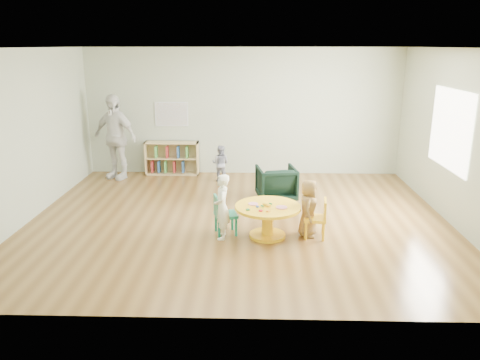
{
  "coord_description": "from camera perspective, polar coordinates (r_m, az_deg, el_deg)",
  "views": [
    {
      "loc": [
        0.24,
        -7.42,
        2.84
      ],
      "look_at": [
        0.03,
        -0.3,
        0.78
      ],
      "focal_mm": 35.0,
      "sensor_mm": 36.0,
      "label": 1
    }
  ],
  "objects": [
    {
      "name": "child_left",
      "position": [
        7.04,
        -2.23,
        -3.28
      ],
      "size": [
        0.26,
        0.38,
        1.0
      ],
      "primitive_type": "imported",
      "rotation": [
        0.0,
        0.0,
        -1.51
      ],
      "color": "white",
      "rests_on": "ground"
    },
    {
      "name": "armchair",
      "position": [
        8.84,
        4.45,
        -0.42
      ],
      "size": [
        0.81,
        0.82,
        0.65
      ],
      "primitive_type": "imported",
      "rotation": [
        0.0,
        0.0,
        3.31
      ],
      "color": "black",
      "rests_on": "ground"
    },
    {
      "name": "room",
      "position": [
        7.49,
        -0.09,
        8.88
      ],
      "size": [
        7.1,
        7.0,
        2.8
      ],
      "color": "brown",
      "rests_on": "ground"
    },
    {
      "name": "kid_chair_left",
      "position": [
        7.24,
        -2.1,
        -4.14
      ],
      "size": [
        0.41,
        0.41,
        0.62
      ],
      "rotation": [
        0.0,
        0.0,
        -1.3
      ],
      "color": "#178364",
      "rests_on": "ground"
    },
    {
      "name": "bookshelf",
      "position": [
        10.74,
        -8.32,
        2.65
      ],
      "size": [
        1.2,
        0.3,
        0.75
      ],
      "color": "tan",
      "rests_on": "ground"
    },
    {
      "name": "adult_caretaker",
      "position": [
        10.53,
        -15.0,
        5.1
      ],
      "size": [
        1.17,
        0.85,
        1.84
      ],
      "primitive_type": "imported",
      "rotation": [
        0.0,
        0.0,
        -0.42
      ],
      "color": "white",
      "rests_on": "ground"
    },
    {
      "name": "alphabet_poster",
      "position": [
        10.68,
        -8.35,
        7.95
      ],
      "size": [
        0.74,
        0.01,
        0.54
      ],
      "color": "silver",
      "rests_on": "ground"
    },
    {
      "name": "activity_table",
      "position": [
        7.14,
        3.4,
        -4.33
      ],
      "size": [
        1.0,
        1.0,
        0.54
      ],
      "rotation": [
        0.0,
        0.0,
        -0.03
      ],
      "color": "yellow",
      "rests_on": "ground"
    },
    {
      "name": "toddler",
      "position": [
        10.03,
        -2.39,
        2.02
      ],
      "size": [
        0.44,
        0.38,
        0.79
      ],
      "primitive_type": "imported",
      "rotation": [
        0.0,
        0.0,
        2.92
      ],
      "color": "#1B2445",
      "rests_on": "ground"
    },
    {
      "name": "child_right",
      "position": [
        7.2,
        8.32,
        -3.43
      ],
      "size": [
        0.35,
        0.48,
        0.9
      ],
      "primitive_type": "imported",
      "rotation": [
        0.0,
        0.0,
        1.41
      ],
      "color": "gold",
      "rests_on": "ground"
    },
    {
      "name": "kid_chair_right",
      "position": [
        7.2,
        9.5,
        -4.51
      ],
      "size": [
        0.36,
        0.36,
        0.61
      ],
      "rotation": [
        0.0,
        0.0,
        1.45
      ],
      "color": "yellow",
      "rests_on": "ground"
    }
  ]
}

